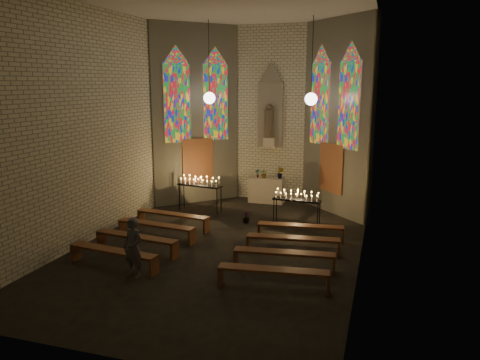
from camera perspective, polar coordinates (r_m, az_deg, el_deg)
name	(u,v)px	position (r m, az deg, el deg)	size (l,w,h in m)	color
floor	(221,246)	(14.05, -2.28, -8.05)	(12.00, 12.00, 0.00)	black
room	(253,113)	(16.46, 1.59, 8.13)	(8.22, 12.43, 7.00)	beige
altar	(267,190)	(18.93, 3.25, -1.24)	(1.40, 0.60, 1.00)	beige
flower_vase_left	(258,173)	(18.89, 2.17, 0.81)	(0.18, 0.12, 0.34)	#4C723F
flower_vase_center	(264,173)	(18.80, 2.96, 0.81)	(0.33, 0.29, 0.37)	#4C723F
flower_vase_right	(280,173)	(18.71, 4.96, 0.85)	(0.25, 0.20, 0.45)	#4C723F
aisle_flower_pot	(246,217)	(16.22, 0.74, -4.55)	(0.23, 0.23, 0.40)	#4C723F
votive_stand_left	(200,183)	(17.53, -4.93, -0.36)	(1.77, 0.65, 1.27)	black
votive_stand_right	(297,197)	(15.71, 6.94, -2.12)	(1.63, 0.52, 1.18)	black
pew_left_0	(173,216)	(15.78, -8.20, -4.37)	(2.63, 0.67, 0.50)	#562E18
pew_right_0	(301,228)	(14.51, 7.40, -5.79)	(2.63, 0.67, 0.50)	#562E18
pew_left_1	(156,226)	(14.76, -10.21, -5.59)	(2.63, 0.67, 0.50)	#562E18
pew_right_1	(293,240)	(13.39, 6.48, -7.29)	(2.63, 0.67, 0.50)	#562E18
pew_left_2	(136,238)	(13.76, -12.53, -6.98)	(2.63, 0.67, 0.50)	#562E18
pew_right_2	(284,255)	(12.28, 5.40, -9.06)	(2.63, 0.67, 0.50)	#562E18
pew_left_3	(113,253)	(12.80, -15.21, -8.57)	(2.63, 0.67, 0.50)	#562E18
pew_right_3	(273,272)	(11.20, 4.09, -11.18)	(2.63, 0.67, 0.50)	#562E18
visitor	(133,248)	(11.97, -12.88, -8.06)	(0.56, 0.37, 1.53)	#45454E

